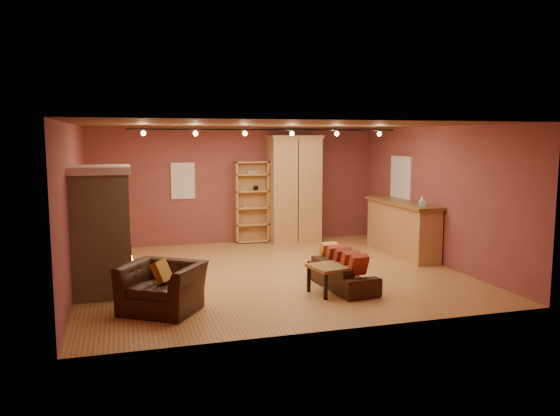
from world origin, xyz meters
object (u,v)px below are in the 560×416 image
object	(u,v)px
bar_counter	(402,228)
loveseat	(342,268)
armchair	(162,279)
armoire	(294,189)
fireplace	(102,231)
bookcase	(251,201)
coffee_table	(331,269)

from	to	relation	value
bar_counter	loveseat	distance (m)	3.14
armchair	armoire	bearing A→B (deg)	86.01
fireplace	bar_counter	distance (m)	6.41
bookcase	coffee_table	xyz separation A→B (m)	(0.22, -4.75, -0.61)
loveseat	armoire	bearing A→B (deg)	-11.39
armoire	loveseat	world-z (taller)	armoire
armoire	loveseat	xyz separation A→B (m)	(-0.48, -4.23, -0.98)
armchair	coffee_table	distance (m)	2.75
armoire	armchair	world-z (taller)	armoire
fireplace	loveseat	world-z (taller)	fireplace
coffee_table	loveseat	bearing A→B (deg)	41.09
bar_counter	loveseat	world-z (taller)	bar_counter
loveseat	coffee_table	world-z (taller)	loveseat
fireplace	bookcase	bearing A→B (deg)	47.90
fireplace	armchair	distance (m)	1.55
bookcase	bar_counter	xyz separation A→B (m)	(2.86, -2.34, -0.42)
fireplace	bar_counter	world-z (taller)	fireplace
bar_counter	armchair	size ratio (longest dim) A/B	1.88
bookcase	armchair	xyz separation A→B (m)	(-2.52, -4.90, -0.53)
loveseat	armchair	bearing A→B (deg)	93.19
loveseat	coffee_table	distance (m)	0.45
loveseat	armchair	xyz separation A→B (m)	(-3.08, -0.44, 0.15)
bookcase	armchair	distance (m)	5.54
bookcase	fireplace	bearing A→B (deg)	-132.10
loveseat	armchair	world-z (taller)	armchair
armchair	coffee_table	xyz separation A→B (m)	(2.74, 0.15, -0.08)
bookcase	loveseat	xyz separation A→B (m)	(0.56, -4.46, -0.68)
armoire	fireplace	bearing A→B (deg)	-141.49
armoire	coffee_table	xyz separation A→B (m)	(-0.81, -4.52, -0.91)
armchair	loveseat	bearing A→B (deg)	41.39
bookcase	coffee_table	size ratio (longest dim) A/B	2.69
armoire	bookcase	bearing A→B (deg)	167.58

